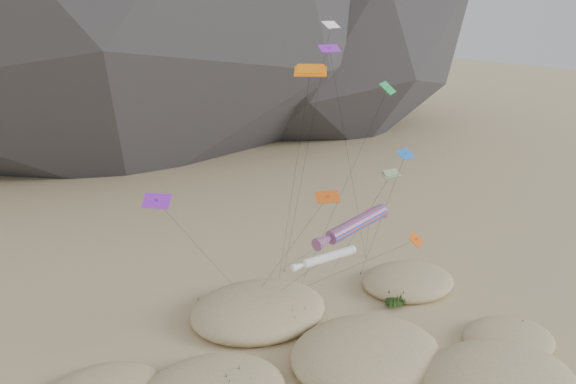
# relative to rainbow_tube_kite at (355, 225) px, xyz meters

# --- Properties ---
(dunes) EXTENTS (47.02, 40.68, 3.86)m
(dunes) POSITION_rel_rainbow_tube_kite_xyz_m (-2.98, -2.41, -12.88)
(dunes) COLOR #CCB789
(dunes) RESTS_ON ground
(dune_grass) EXTENTS (43.50, 27.71, 1.49)m
(dune_grass) POSITION_rel_rainbow_tube_kite_xyz_m (-1.78, -3.18, -12.74)
(dune_grass) COLOR black
(dune_grass) RESTS_ON ground
(kite_stakes) EXTENTS (23.40, 5.18, 0.30)m
(kite_stakes) POSITION_rel_rainbow_tube_kite_xyz_m (1.00, 16.46, -13.44)
(kite_stakes) COLOR #3F2D1E
(kite_stakes) RESTS_ON ground
(rainbow_tube_kite) EXTENTS (9.06, 21.96, 14.61)m
(rainbow_tube_kite) POSITION_rel_rainbow_tube_kite_xyz_m (0.00, 0.00, 0.00)
(rainbow_tube_kite) COLOR #F7551A
(rainbow_tube_kite) RESTS_ON ground
(white_tube_kite) EXTENTS (6.93, 10.14, 9.50)m
(white_tube_kite) POSITION_rel_rainbow_tube_kite_xyz_m (-0.15, 4.21, -4.77)
(white_tube_kite) COLOR white
(white_tube_kite) RESTS_ON ground
(orange_parafoil) EXTENTS (3.71, 11.87, 26.60)m
(orange_parafoil) POSITION_rel_rainbow_tube_kite_xyz_m (-0.55, 6.96, 12.22)
(orange_parafoil) COLOR orange
(orange_parafoil) RESTS_ON ground
(multi_parafoil) EXTENTS (4.21, 14.39, 16.79)m
(multi_parafoil) POSITION_rel_rainbow_tube_kite_xyz_m (6.45, 3.63, 2.55)
(multi_parafoil) COLOR orange
(multi_parafoil) RESTS_ON ground
(delta_kites) EXTENTS (31.72, 20.57, 30.09)m
(delta_kites) POSITION_rel_rainbow_tube_kite_xyz_m (2.15, 5.13, 4.71)
(delta_kites) COLOR #BE4B11
(delta_kites) RESTS_ON ground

